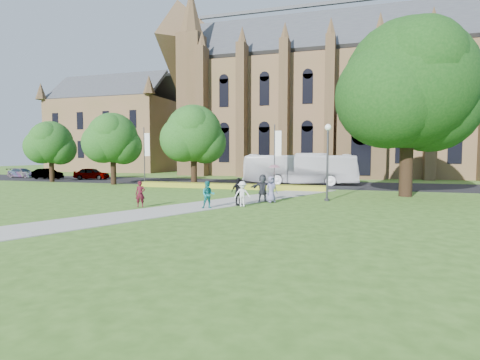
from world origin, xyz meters
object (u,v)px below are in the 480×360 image
(tour_coach, at_px, (300,169))
(pedestrian_0, at_px, (140,194))
(streetlamp, at_px, (328,153))
(car_0, at_px, (92,174))
(car_1, at_px, (47,174))
(car_2, at_px, (23,173))
(large_tree, at_px, (409,85))

(tour_coach, distance_m, pedestrian_0, 20.92)
(streetlamp, xyz_separation_m, car_0, (-29.79, 13.16, -2.54))
(car_1, distance_m, car_2, 6.08)
(tour_coach, height_order, pedestrian_0, tour_coach)
(car_2, height_order, pedestrian_0, pedestrian_0)
(streetlamp, xyz_separation_m, pedestrian_0, (-10.50, -6.59, -2.48))
(tour_coach, distance_m, car_0, 26.10)
(streetlamp, distance_m, car_1, 37.62)
(pedestrian_0, bearing_deg, large_tree, 12.26)
(streetlamp, height_order, large_tree, large_tree)
(streetlamp, height_order, car_0, streetlamp)
(car_0, relative_size, pedestrian_0, 2.76)
(streetlamp, relative_size, large_tree, 0.40)
(tour_coach, bearing_deg, streetlamp, -169.46)
(streetlamp, bearing_deg, car_2, 161.70)
(car_0, relative_size, car_2, 1.00)
(large_tree, relative_size, tour_coach, 1.12)
(pedestrian_0, bearing_deg, car_0, 111.83)
(tour_coach, relative_size, car_2, 2.75)
(large_tree, relative_size, car_0, 3.07)
(pedestrian_0, bearing_deg, car_1, 120.92)
(tour_coach, height_order, car_2, tour_coach)
(car_0, height_order, car_2, car_0)
(large_tree, height_order, car_0, large_tree)
(car_0, bearing_deg, streetlamp, -123.46)
(car_0, bearing_deg, car_2, 77.75)
(car_1, bearing_deg, car_2, 78.26)
(tour_coach, xyz_separation_m, car_2, (-37.70, 0.52, -1.02))
(large_tree, height_order, car_1, large_tree)
(pedestrian_0, bearing_deg, car_2, 124.24)
(car_2, distance_m, pedestrian_0, 36.97)
(streetlamp, height_order, tour_coach, streetlamp)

